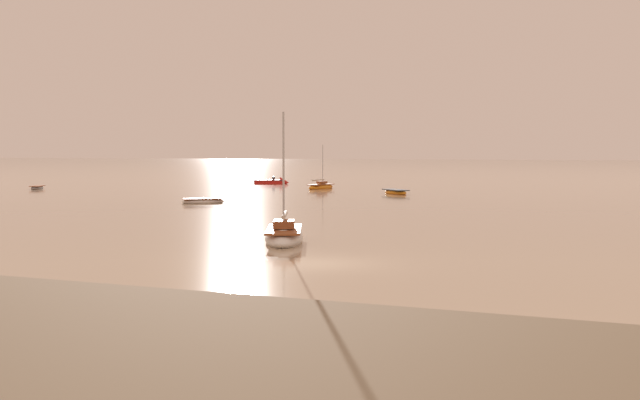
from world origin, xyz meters
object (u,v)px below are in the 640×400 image
rowboat_moored_2 (396,192)px  rowboat_moored_5 (37,188)px  sailboat_moored_1 (284,236)px  sailboat_moored_0 (321,187)px  rowboat_moored_4 (203,201)px  motorboat_moored_1 (274,182)px

rowboat_moored_2 → rowboat_moored_5: rowboat_moored_2 is taller
rowboat_moored_2 → sailboat_moored_1: size_ratio=0.60×
sailboat_moored_0 → rowboat_moored_4: size_ratio=1.50×
sailboat_moored_0 → motorboat_moored_1: 14.96m
rowboat_moored_4 → rowboat_moored_5: 34.42m
sailboat_moored_0 → rowboat_moored_5: bearing=121.8°
rowboat_moored_4 → sailboat_moored_1: (18.51, -23.44, 0.13)m
rowboat_moored_4 → sailboat_moored_1: size_ratio=0.55×
rowboat_moored_4 → motorboat_moored_1: bearing=-111.3°
sailboat_moored_0 → rowboat_moored_5: 32.79m
rowboat_moored_4 → rowboat_moored_5: rowboat_moored_4 is taller
rowboat_moored_4 → rowboat_moored_5: bearing=-64.2°
rowboat_moored_5 → sailboat_moored_1: bearing=25.6°
rowboat_moored_2 → sailboat_moored_0: bearing=-167.2°
rowboat_moored_4 → sailboat_moored_1: sailboat_moored_1 is taller
rowboat_moored_2 → sailboat_moored_1: bearing=-33.0°
rowboat_moored_4 → sailboat_moored_0: bearing=-126.7°
motorboat_moored_1 → sailboat_moored_1: size_ratio=0.75×
rowboat_moored_2 → sailboat_moored_1: sailboat_moored_1 is taller
motorboat_moored_1 → sailboat_moored_1: bearing=-88.8°
rowboat_moored_2 → motorboat_moored_1: 28.59m
sailboat_moored_0 → motorboat_moored_1: (-10.95, 10.20, -0.02)m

